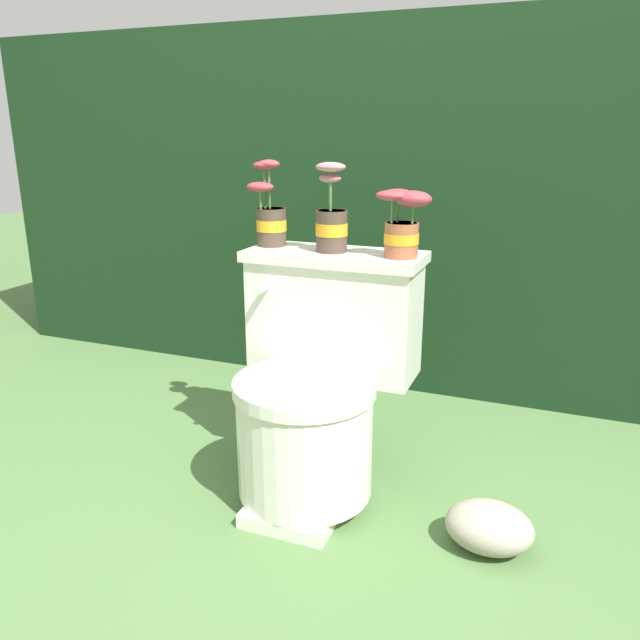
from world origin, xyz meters
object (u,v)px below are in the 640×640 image
(garden_stone, at_px, (489,527))
(potted_plant_left, at_px, (270,215))
(potted_plant_middle, at_px, (402,225))
(toilet, at_px, (318,385))
(potted_plant_midleft, at_px, (331,222))

(garden_stone, bearing_deg, potted_plant_left, 159.96)
(potted_plant_middle, bearing_deg, garden_stone, -36.39)
(toilet, bearing_deg, potted_plant_left, 144.92)
(toilet, relative_size, garden_stone, 3.11)
(potted_plant_middle, bearing_deg, toilet, -150.55)
(potted_plant_left, bearing_deg, toilet, -35.08)
(potted_plant_midleft, height_order, garden_stone, potted_plant_midleft)
(potted_plant_left, distance_m, garden_stone, 1.05)
(potted_plant_middle, xyz_separation_m, garden_stone, (0.31, -0.23, -0.71))
(potted_plant_left, distance_m, potted_plant_middle, 0.41)
(potted_plant_left, xyz_separation_m, garden_stone, (0.72, -0.26, -0.71))
(toilet, height_order, potted_plant_middle, potted_plant_middle)
(potted_plant_midleft, bearing_deg, potted_plant_middle, -3.11)
(toilet, height_order, potted_plant_left, potted_plant_left)
(potted_plant_left, relative_size, potted_plant_middle, 1.37)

